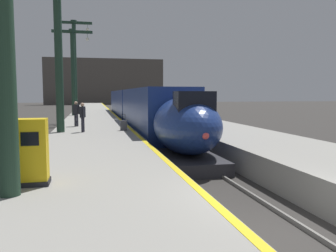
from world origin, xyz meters
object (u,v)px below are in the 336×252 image
Objects in this scene: station_column_mid at (58,30)px; ticket_machine_yellow at (32,154)px; passenger_mid_platform at (76,112)px; station_column_far at (73,64)px; passenger_near_edge at (83,115)px; rolling_suitcase at (124,125)px; station_column_distant at (75,59)px; highspeed_train_main at (140,109)px.

station_column_mid reaches higher than ticket_machine_yellow.
passenger_mid_platform is (0.73, 3.50, -4.75)m from station_column_mid.
station_column_far reaches higher than passenger_mid_platform.
passenger_near_edge is 3.82m from passenger_mid_platform.
rolling_suitcase is 0.61× the size of ticket_machine_yellow.
station_column_far is 0.84× the size of station_column_distant.
passenger_mid_platform is (-5.17, -6.10, 0.11)m from highspeed_train_main.
ticket_machine_yellow is (-3.27, -12.11, 0.44)m from rolling_suitcase.
highspeed_train_main is 4.29× the size of station_column_far.
passenger_near_edge is 1.00× the size of passenger_mid_platform.
ticket_machine_yellow is (0.35, -28.15, -4.52)m from station_column_far.
highspeed_train_main reaches higher than passenger_near_edge.
rolling_suitcase is 12.55m from ticket_machine_yellow.
station_column_distant is at bearing 90.63° from ticket_machine_yellow.
passenger_mid_platform is (0.73, -16.44, -5.13)m from station_column_distant.
rolling_suitcase is (-2.28, -9.46, -0.58)m from highspeed_train_main.
highspeed_train_main is 9.86m from station_column_far.
station_column_far reaches higher than highspeed_train_main.
rolling_suitcase is at bearing 74.88° from ticket_machine_yellow.
passenger_mid_platform is at bearing 130.69° from rolling_suitcase.
highspeed_train_main is 22.03× the size of passenger_near_edge.
passenger_near_edge is (1.25, -0.28, -4.75)m from station_column_mid.
rolling_suitcase is at bearing 2.28° from station_column_mid.
station_column_distant is 10.50× the size of rolling_suitcase.
rolling_suitcase is (3.62, -16.04, -4.96)m from station_column_far.
station_column_distant is at bearing 93.54° from passenger_near_edge.
passenger_near_edge is 2.50m from rolling_suitcase.
passenger_near_edge is at bearing -12.60° from station_column_mid.
station_column_distant reaches higher than station_column_mid.
station_column_far is at bearing 102.72° from rolling_suitcase.
station_column_far is at bearing -90.00° from station_column_distant.
station_column_mid is 9.76× the size of rolling_suitcase.
station_column_far is (-5.90, 6.58, 4.37)m from highspeed_train_main.
passenger_near_edge reaches higher than rolling_suitcase.
station_column_distant reaches higher than passenger_mid_platform.
station_column_distant is 32.36m from ticket_machine_yellow.
station_column_distant is 6.10× the size of passenger_mid_platform.
station_column_mid is at bearing 91.68° from ticket_machine_yellow.
station_column_far is 8.84× the size of rolling_suitcase.
station_column_far is 17.05m from passenger_near_edge.
station_column_distant is at bearing 90.00° from station_column_mid.
station_column_mid reaches higher than rolling_suitcase.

